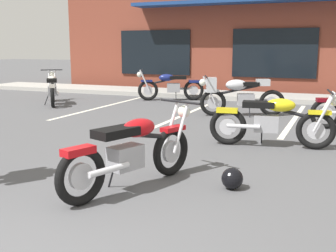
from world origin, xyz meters
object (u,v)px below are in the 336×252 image
(motorcycle_blue_standard, at_px, (52,88))
(motorcycle_cream_vintage, at_px, (170,86))
(motorcycle_green_cafe_racer, at_px, (273,120))
(motorcycle_red_sportbike, at_px, (238,94))
(helmet_on_pavement, at_px, (232,178))
(motorcycle_foreground_classic, at_px, (132,151))

(motorcycle_blue_standard, distance_m, motorcycle_cream_vintage, 3.58)
(motorcycle_green_cafe_racer, bearing_deg, motorcycle_blue_standard, 156.30)
(motorcycle_red_sportbike, distance_m, motorcycle_cream_vintage, 3.42)
(motorcycle_blue_standard, xyz_separation_m, helmet_on_pavement, (6.76, -5.36, -0.33))
(motorcycle_green_cafe_racer, xyz_separation_m, helmet_on_pavement, (-0.09, -2.35, -0.33))
(motorcycle_red_sportbike, height_order, motorcycle_blue_standard, same)
(motorcycle_cream_vintage, xyz_separation_m, helmet_on_pavement, (3.88, -7.48, -0.33))
(motorcycle_foreground_classic, relative_size, motorcycle_blue_standard, 1.14)
(motorcycle_foreground_classic, height_order, motorcycle_blue_standard, same)
(motorcycle_blue_standard, relative_size, helmet_on_pavement, 6.85)
(helmet_on_pavement, bearing_deg, motorcycle_blue_standard, 141.61)
(motorcycle_foreground_classic, xyz_separation_m, motorcycle_blue_standard, (-5.64, 5.78, 0.00))
(motorcycle_blue_standard, bearing_deg, motorcycle_foreground_classic, -45.67)
(motorcycle_foreground_classic, bearing_deg, motorcycle_red_sportbike, 90.91)
(motorcycle_red_sportbike, xyz_separation_m, helmet_on_pavement, (1.21, -5.34, -0.40))
(motorcycle_red_sportbike, distance_m, motorcycle_blue_standard, 5.55)
(motorcycle_cream_vintage, bearing_deg, motorcycle_foreground_classic, -70.75)
(motorcycle_green_cafe_racer, bearing_deg, helmet_on_pavement, -92.26)
(motorcycle_foreground_classic, bearing_deg, motorcycle_cream_vintage, 109.25)
(motorcycle_cream_vintage, bearing_deg, motorcycle_red_sportbike, -38.67)
(motorcycle_cream_vintage, height_order, helmet_on_pavement, motorcycle_cream_vintage)
(motorcycle_green_cafe_racer, distance_m, helmet_on_pavement, 2.37)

